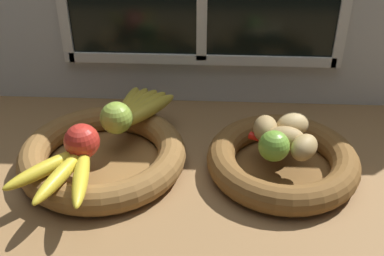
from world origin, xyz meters
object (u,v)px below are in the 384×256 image
Objects in this scene: apple_red_front at (82,141)px; fruit_bowl_right at (282,160)px; chili_pepper at (280,145)px; fruit_bowl_left at (103,155)px; lime_near at (274,146)px; potato_small at (304,147)px; banana_bunch_back at (137,108)px; potato_large at (285,138)px; banana_bunch_front at (64,172)px; potato_oblong at (265,129)px; apple_green_back at (116,118)px; potato_back at (293,125)px.

fruit_bowl_right is at bearing 6.96° from apple_red_front.
chili_pepper is at bearing 6.86° from apple_red_front.
fruit_bowl_left is 34.48cm from lime_near.
lime_near is at bearing -85.15° from chili_pepper.
fruit_bowl_right is 4.65× the size of potato_small.
fruit_bowl_left is 13.34cm from banana_bunch_back.
banana_bunch_back is 32.62cm from potato_large.
potato_oblong is (36.97, 14.41, 1.14)cm from banana_bunch_front.
potato_small is at bearing -11.09° from apple_green_back.
banana_bunch_back is at bearing 63.04° from fruit_bowl_left.
fruit_bowl_left is 1.85× the size of banana_bunch_front.
banana_bunch_front is at bearing -168.51° from lime_near.
potato_small is (1.20, -7.61, -0.14)cm from potato_back.
fruit_bowl_left is 36.32cm from fruit_bowl_right.
potato_large is (-0.00, 0.00, 5.42)cm from fruit_bowl_right.
apple_red_front is 0.98× the size of potato_back.
apple_green_back reaches higher than fruit_bowl_right.
apple_red_front reaches higher than potato_back.
apple_green_back is (2.49, 4.05, 6.41)cm from fruit_bowl_left.
apple_green_back is 0.37× the size of banana_bunch_front.
fruit_bowl_left is 5.71× the size of lime_near.
banana_bunch_front is at bearing -105.09° from apple_red_front.
potato_back is 0.91× the size of potato_large.
potato_oblong is 0.86× the size of potato_large.
chili_pepper reaches higher than fruit_bowl_left.
potato_large is at bearing 56.31° from lime_near.
banana_bunch_back is at bearing 159.99° from fruit_bowl_right.
lime_near is at bearing 1.34° from apple_red_front.
fruit_bowl_left is 40.02cm from potato_small.
chili_pepper is (32.92, -4.23, -2.55)cm from apple_green_back.
chili_pepper is at bearing 143.62° from potato_small.
apple_red_front is 36.15cm from lime_near.
potato_small reaches higher than fruit_bowl_right.
lime_near is (33.73, -3.88, 6.02)cm from fruit_bowl_left.
potato_back is at bearing 98.97° from potato_small.
potato_oblong is 0.51× the size of chili_pepper.
potato_back is 7.71cm from potato_small.
potato_back is (32.65, -6.75, 0.97)cm from banana_bunch_back.
chili_pepper is at bearing 16.08° from banana_bunch_front.
fruit_bowl_left is 1.12× the size of fruit_bowl_right.
apple_green_back is at bearing 173.17° from potato_large.
potato_back is at bearing 15.95° from potato_oblong.
apple_red_front reaches higher than fruit_bowl_right.
potato_large is 0.59× the size of chili_pepper.
potato_small is 5.86cm from lime_near.
apple_red_front is 41.75cm from potato_back.
fruit_bowl_left is 1.83× the size of banana_bunch_back.
banana_bunch_front is 1.41× the size of chili_pepper.
banana_bunch_back is (-30.64, 11.16, 4.60)cm from fruit_bowl_right.
apple_green_back is (-33.83, 4.05, 6.40)cm from fruit_bowl_right.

